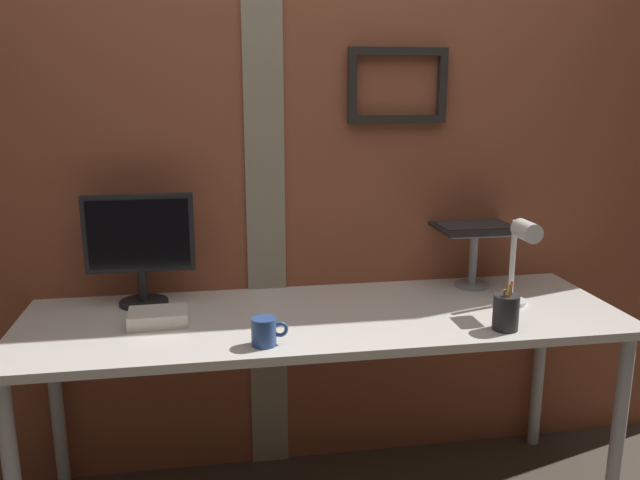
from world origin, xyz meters
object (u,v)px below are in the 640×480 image
(laptop, at_px, (469,214))
(desk_lamp, at_px, (520,254))
(pen_cup, at_px, (506,312))
(monitor, at_px, (140,240))
(coffee_mug, at_px, (265,332))

(laptop, relative_size, desk_lamp, 0.93)
(pen_cup, bearing_deg, monitor, 158.97)
(monitor, bearing_deg, laptop, 2.93)
(laptop, bearing_deg, pen_cup, -98.30)
(desk_lamp, bearing_deg, coffee_mug, -168.52)
(monitor, bearing_deg, pen_cup, -21.03)
(monitor, distance_m, coffee_mug, 0.66)
(desk_lamp, xyz_separation_m, coffee_mug, (-0.94, -0.19, -0.16))
(monitor, relative_size, pen_cup, 2.46)
(laptop, bearing_deg, desk_lamp, -80.71)
(monitor, relative_size, desk_lamp, 1.24)
(pen_cup, relative_size, coffee_mug, 1.45)
(pen_cup, height_order, coffee_mug, pen_cup)
(monitor, distance_m, desk_lamp, 1.38)
(monitor, bearing_deg, desk_lamp, -11.61)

